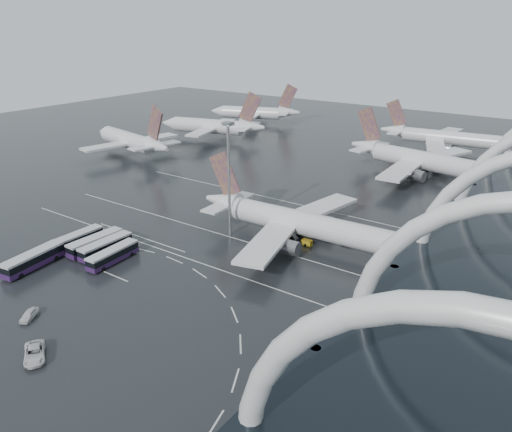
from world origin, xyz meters
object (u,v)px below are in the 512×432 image
Objects in this scene: bus_row_far_a at (33,260)px; bus_row_near_b at (95,243)px; van_curve_a at (35,353)px; gse_cart_belly_c at (307,243)px; airliner_main at (299,223)px; bus_row_near_a at (77,239)px; gse_cart_belly_d at (419,271)px; jet_remote_mid at (214,127)px; bus_row_near_d at (113,255)px; gse_cart_belly_e at (345,231)px; floodlight_mast at (229,166)px; gse_cart_belly_b at (377,240)px; van_curve_b at (29,315)px; gse_cart_belly_a at (347,240)px; jet_remote_west at (132,141)px; van_curve_c at (281,417)px; jet_remote_far at (256,113)px; bus_row_near_c at (106,246)px; airliner_gate_c at (443,138)px; airliner_gate_b at (425,161)px.

bus_row_near_b is at bearing -23.14° from bus_row_far_a.
gse_cart_belly_c is (13.06, 57.97, -0.24)m from van_curve_a.
bus_row_near_a is (-38.82, -30.31, -2.88)m from airliner_main.
jet_remote_mid is at bearing 147.78° from gse_cart_belly_d.
bus_row_near_a is 1.01× the size of bus_row_near_d.
gse_cart_belly_c is 1.02× the size of gse_cart_belly_e.
bus_row_near_b is 46.29m from gse_cart_belly_c.
bus_row_near_a is 37.21m from floodlight_mast.
airliner_main reaches higher than bus_row_far_a.
gse_cart_belly_b reaches higher than gse_cart_belly_e.
jet_remote_mid reaches higher than van_curve_b.
gse_cart_belly_a is at bearing 32.89° from van_curve_b.
van_curve_c is (115.72, -79.67, -4.48)m from jet_remote_west.
bus_row_near_a is 2.55× the size of van_curve_c.
van_curve_b is (-21.10, -52.96, -3.84)m from airliner_main.
van_curve_a is (26.65, -16.72, -0.97)m from bus_row_far_a.
airliner_main reaches higher than gse_cart_belly_c.
airliner_main is 1.16× the size of jet_remote_mid.
gse_cart_belly_c is at bearing -50.43° from bus_row_near_b.
airliner_main is 139.95m from jet_remote_far.
jet_remote_west is at bearing 41.87° from bus_row_near_d.
airliner_main is 2.04× the size of floodlight_mast.
jet_remote_west reaches higher than bus_row_near_c.
bus_row_near_b is 56.54m from gse_cart_belly_e.
van_curve_b is at bearing -119.62° from gse_cart_belly_b.
airliner_main is 1.06× the size of airliner_gate_c.
bus_row_near_c is 35.58m from van_curve_a.
jet_remote_far is 19.50× the size of gse_cart_belly_a.
gse_cart_belly_b is at bearing 31.85° from airliner_main.
airliner_gate_b is at bearing -30.14° from bus_row_far_a.
van_curve_c is (64.81, -17.87, -0.88)m from bus_row_near_a.
gse_cart_belly_c is at bearing 107.42° from van_curve_c.
airliner_gate_c is 23.53× the size of gse_cart_belly_d.
bus_row_far_a is 19.73m from van_curve_b.
gse_cart_belly_c is (23.49, 52.44, -0.09)m from van_curve_b.
gse_cart_belly_b reaches higher than gse_cart_belly_c.
gse_cart_belly_c is at bearing -177.48° from gse_cart_belly_d.
airliner_gate_c is 89.35m from jet_remote_far.
gse_cart_belly_e is at bearing 121.25° from gse_cart_belly_a.
airliner_gate_c reaches higher than gse_cart_belly_d.
van_curve_a is at bearing -154.32° from bus_row_near_d.
gse_cart_belly_d is at bearing 8.61° from floodlight_mast.
van_curve_b is at bearing -114.13° from gse_cart_belly_c.
jet_remote_far is at bearing 10.60° from bus_row_far_a.
van_curve_c is at bearing -45.86° from floodlight_mast.
van_curve_b is at bearing -142.61° from bus_row_near_a.
airliner_gate_c is at bearing 90.70° from gse_cart_belly_c.
gse_cart_belly_a is at bearing 26.29° from floodlight_mast.
airliner_gate_b is 117.19m from bus_row_far_a.
bus_row_far_a is at bearing 166.27° from bus_row_near_b.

